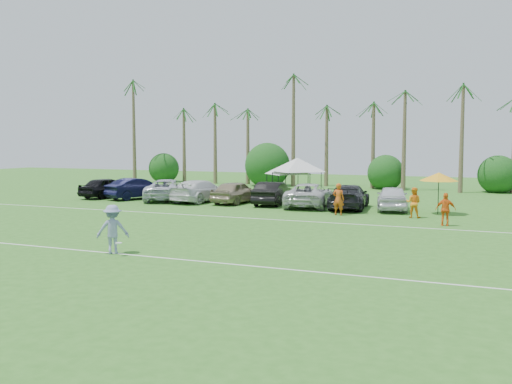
% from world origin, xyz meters
% --- Properties ---
extents(ground, '(120.00, 120.00, 0.00)m').
position_xyz_m(ground, '(0.00, 0.00, 0.00)').
color(ground, '#306B20').
rests_on(ground, ground).
extents(field_lines, '(80.00, 12.10, 0.01)m').
position_xyz_m(field_lines, '(0.00, 8.00, 0.01)').
color(field_lines, white).
rests_on(field_lines, ground).
extents(palm_tree_0, '(2.40, 2.40, 8.90)m').
position_xyz_m(palm_tree_0, '(-22.00, 38.00, 7.48)').
color(palm_tree_0, brown).
rests_on(palm_tree_0, ground).
extents(palm_tree_1, '(2.40, 2.40, 9.90)m').
position_xyz_m(palm_tree_1, '(-17.00, 38.00, 8.35)').
color(palm_tree_1, brown).
rests_on(palm_tree_1, ground).
extents(palm_tree_2, '(2.40, 2.40, 10.90)m').
position_xyz_m(palm_tree_2, '(-12.00, 38.00, 9.21)').
color(palm_tree_2, brown).
rests_on(palm_tree_2, ground).
extents(palm_tree_3, '(2.40, 2.40, 11.90)m').
position_xyz_m(palm_tree_3, '(-8.00, 38.00, 10.06)').
color(palm_tree_3, brown).
rests_on(palm_tree_3, ground).
extents(palm_tree_4, '(2.40, 2.40, 8.90)m').
position_xyz_m(palm_tree_4, '(-4.00, 38.00, 7.48)').
color(palm_tree_4, brown).
rests_on(palm_tree_4, ground).
extents(palm_tree_5, '(2.40, 2.40, 9.90)m').
position_xyz_m(palm_tree_5, '(0.00, 38.00, 8.35)').
color(palm_tree_5, brown).
rests_on(palm_tree_5, ground).
extents(palm_tree_6, '(2.40, 2.40, 10.90)m').
position_xyz_m(palm_tree_6, '(4.00, 38.00, 9.21)').
color(palm_tree_6, brown).
rests_on(palm_tree_6, ground).
extents(palm_tree_7, '(2.40, 2.40, 11.90)m').
position_xyz_m(palm_tree_7, '(8.00, 38.00, 10.06)').
color(palm_tree_7, brown).
rests_on(palm_tree_7, ground).
extents(palm_tree_8, '(2.40, 2.40, 8.90)m').
position_xyz_m(palm_tree_8, '(13.00, 38.00, 7.48)').
color(palm_tree_8, brown).
rests_on(palm_tree_8, ground).
extents(bush_tree_0, '(4.00, 4.00, 4.00)m').
position_xyz_m(bush_tree_0, '(-19.00, 39.00, 1.80)').
color(bush_tree_0, brown).
rests_on(bush_tree_0, ground).
extents(bush_tree_1, '(4.00, 4.00, 4.00)m').
position_xyz_m(bush_tree_1, '(-6.00, 39.00, 1.80)').
color(bush_tree_1, brown).
rests_on(bush_tree_1, ground).
extents(bush_tree_2, '(4.00, 4.00, 4.00)m').
position_xyz_m(bush_tree_2, '(6.00, 39.00, 1.80)').
color(bush_tree_2, brown).
rests_on(bush_tree_2, ground).
extents(bush_tree_3, '(4.00, 4.00, 4.00)m').
position_xyz_m(bush_tree_3, '(16.00, 39.00, 1.80)').
color(bush_tree_3, brown).
rests_on(bush_tree_3, ground).
extents(sideline_player_a, '(0.75, 0.51, 2.01)m').
position_xyz_m(sideline_player_a, '(6.76, 17.49, 1.00)').
color(sideline_player_a, '#CC5016').
rests_on(sideline_player_a, ground).
extents(sideline_player_b, '(0.94, 0.75, 1.84)m').
position_xyz_m(sideline_player_b, '(11.25, 18.04, 0.92)').
color(sideline_player_b, orange).
rests_on(sideline_player_b, ground).
extents(sideline_player_c, '(1.10, 0.55, 1.81)m').
position_xyz_m(sideline_player_c, '(13.30, 15.31, 0.91)').
color(sideline_player_c, orange).
rests_on(sideline_player_c, ground).
extents(canopy_tent_left, '(4.12, 4.12, 3.34)m').
position_xyz_m(canopy_tent_left, '(-0.00, 27.11, 2.86)').
color(canopy_tent_left, black).
rests_on(canopy_tent_left, ground).
extents(canopy_tent_right, '(4.73, 4.73, 3.83)m').
position_xyz_m(canopy_tent_right, '(1.10, 26.26, 3.28)').
color(canopy_tent_right, black).
rests_on(canopy_tent_right, ground).
extents(market_umbrella, '(2.38, 2.38, 2.65)m').
position_xyz_m(market_umbrella, '(12.47, 20.34, 2.38)').
color(market_umbrella, black).
rests_on(market_umbrella, ground).
extents(frisbee_player, '(1.50, 1.32, 2.02)m').
position_xyz_m(frisbee_player, '(1.31, 1.98, 1.01)').
color(frisbee_player, '#8089B5').
rests_on(frisbee_player, ground).
extents(parked_car_0, '(2.69, 5.14, 1.67)m').
position_xyz_m(parked_car_0, '(-13.50, 20.99, 0.83)').
color(parked_car_0, black).
rests_on(parked_car_0, ground).
extents(parked_car_1, '(3.47, 5.36, 1.67)m').
position_xyz_m(parked_car_1, '(-10.63, 21.11, 0.83)').
color(parked_car_1, black).
rests_on(parked_car_1, ground).
extents(parked_car_2, '(4.71, 6.60, 1.67)m').
position_xyz_m(parked_car_2, '(-7.76, 21.00, 0.83)').
color(parked_car_2, silver).
rests_on(parked_car_2, ground).
extents(parked_car_3, '(3.03, 5.99, 1.67)m').
position_xyz_m(parked_car_3, '(-4.89, 21.09, 0.83)').
color(parked_car_3, white).
rests_on(parked_car_3, ground).
extents(parked_car_4, '(2.46, 5.07, 1.67)m').
position_xyz_m(parked_car_4, '(-2.02, 21.29, 0.83)').
color(parked_car_4, gray).
rests_on(parked_car_4, ground).
extents(parked_car_5, '(2.21, 5.20, 1.67)m').
position_xyz_m(parked_car_5, '(0.85, 21.46, 0.83)').
color(parked_car_5, black).
rests_on(parked_car_5, ground).
extents(parked_car_6, '(3.56, 6.33, 1.67)m').
position_xyz_m(parked_car_6, '(3.72, 21.10, 0.83)').
color(parked_car_6, silver).
rests_on(parked_car_6, ground).
extents(parked_car_7, '(2.90, 5.96, 1.67)m').
position_xyz_m(parked_car_7, '(6.59, 21.02, 0.83)').
color(parked_car_7, black).
rests_on(parked_car_7, ground).
extents(parked_car_8, '(2.84, 5.18, 1.67)m').
position_xyz_m(parked_car_8, '(9.45, 21.30, 0.83)').
color(parked_car_8, silver).
rests_on(parked_car_8, ground).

